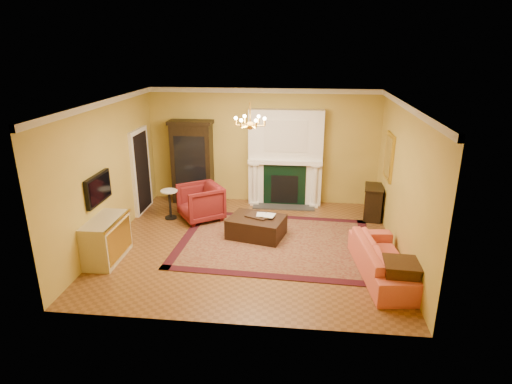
# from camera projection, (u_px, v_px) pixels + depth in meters

# --- Properties ---
(floor) EXTENTS (6.00, 5.50, 0.02)m
(floor) POSITION_uv_depth(u_px,v_px,m) (251.00, 245.00, 9.12)
(floor) COLOR brown
(floor) RESTS_ON ground
(ceiling) EXTENTS (6.00, 5.50, 0.02)m
(ceiling) POSITION_uv_depth(u_px,v_px,m) (250.00, 101.00, 8.12)
(ceiling) COLOR silver
(ceiling) RESTS_ON wall_back
(wall_back) EXTENTS (6.00, 0.02, 3.00)m
(wall_back) POSITION_uv_depth(u_px,v_px,m) (263.00, 146.00, 11.21)
(wall_back) COLOR gold
(wall_back) RESTS_ON floor
(wall_front) EXTENTS (6.00, 0.02, 3.00)m
(wall_front) POSITION_uv_depth(u_px,v_px,m) (227.00, 235.00, 6.03)
(wall_front) COLOR gold
(wall_front) RESTS_ON floor
(wall_left) EXTENTS (0.02, 5.50, 3.00)m
(wall_left) POSITION_uv_depth(u_px,v_px,m) (108.00, 173.00, 8.93)
(wall_left) COLOR gold
(wall_left) RESTS_ON floor
(wall_right) EXTENTS (0.02, 5.50, 3.00)m
(wall_right) POSITION_uv_depth(u_px,v_px,m) (404.00, 182.00, 8.31)
(wall_right) COLOR gold
(wall_right) RESTS_ON floor
(fireplace) EXTENTS (1.90, 0.70, 2.50)m
(fireplace) POSITION_uv_depth(u_px,v_px,m) (285.00, 160.00, 11.07)
(fireplace) COLOR white
(fireplace) RESTS_ON wall_back
(crown_molding) EXTENTS (6.00, 5.50, 0.12)m
(crown_molding) POSITION_uv_depth(u_px,v_px,m) (256.00, 99.00, 9.05)
(crown_molding) COLOR silver
(crown_molding) RESTS_ON ceiling
(doorway) EXTENTS (0.08, 1.05, 2.10)m
(doorway) POSITION_uv_depth(u_px,v_px,m) (141.00, 171.00, 10.67)
(doorway) COLOR silver
(doorway) RESTS_ON wall_left
(tv_panel) EXTENTS (0.09, 0.95, 0.58)m
(tv_panel) POSITION_uv_depth(u_px,v_px,m) (98.00, 189.00, 8.40)
(tv_panel) COLOR black
(tv_panel) RESTS_ON wall_left
(gilt_mirror) EXTENTS (0.06, 0.76, 1.05)m
(gilt_mirror) POSITION_uv_depth(u_px,v_px,m) (389.00, 157.00, 9.58)
(gilt_mirror) COLOR gold
(gilt_mirror) RESTS_ON wall_right
(chandelier) EXTENTS (0.63, 0.55, 0.53)m
(chandelier) POSITION_uv_depth(u_px,v_px,m) (250.00, 123.00, 8.26)
(chandelier) COLOR gold
(chandelier) RESTS_ON ceiling
(oriental_rug) EXTENTS (4.21, 3.24, 0.02)m
(oriental_rug) POSITION_uv_depth(u_px,v_px,m) (274.00, 242.00, 9.19)
(oriental_rug) COLOR #450F0E
(oriental_rug) RESTS_ON floor
(china_cabinet) EXTENTS (1.05, 0.48, 2.10)m
(china_cabinet) POSITION_uv_depth(u_px,v_px,m) (192.00, 164.00, 11.29)
(china_cabinet) COLOR black
(china_cabinet) RESTS_ON floor
(wingback_armchair) EXTENTS (1.24, 1.25, 0.95)m
(wingback_armchair) POSITION_uv_depth(u_px,v_px,m) (200.00, 201.00, 10.28)
(wingback_armchair) COLOR maroon
(wingback_armchair) RESTS_ON floor
(pedestal_table) EXTENTS (0.41, 0.41, 0.73)m
(pedestal_table) POSITION_uv_depth(u_px,v_px,m) (170.00, 202.00, 10.34)
(pedestal_table) COLOR black
(pedestal_table) RESTS_ON floor
(commode) EXTENTS (0.55, 1.15, 0.85)m
(commode) POSITION_uv_depth(u_px,v_px,m) (106.00, 239.00, 8.36)
(commode) COLOR beige
(commode) RESTS_ON floor
(coral_sofa) EXTENTS (0.89, 2.23, 0.85)m
(coral_sofa) POSITION_uv_depth(u_px,v_px,m) (385.00, 255.00, 7.76)
(coral_sofa) COLOR #CE5B41
(coral_sofa) RESTS_ON floor
(end_table) EXTENTS (0.56, 0.56, 0.62)m
(end_table) POSITION_uv_depth(u_px,v_px,m) (400.00, 280.00, 7.15)
(end_table) COLOR #34210E
(end_table) RESTS_ON floor
(console_table) EXTENTS (0.50, 0.76, 0.78)m
(console_table) POSITION_uv_depth(u_px,v_px,m) (373.00, 203.00, 10.37)
(console_table) COLOR black
(console_table) RESTS_ON floor
(leather_ottoman) EXTENTS (1.34, 1.11, 0.44)m
(leather_ottoman) POSITION_uv_depth(u_px,v_px,m) (256.00, 227.00, 9.42)
(leather_ottoman) COLOR black
(leather_ottoman) RESTS_ON oriental_rug
(ottoman_tray) EXTENTS (0.59, 0.54, 0.03)m
(ottoman_tray) POSITION_uv_depth(u_px,v_px,m) (258.00, 216.00, 9.40)
(ottoman_tray) COLOR black
(ottoman_tray) RESTS_ON leather_ottoman
(book_a) EXTENTS (0.20, 0.03, 0.27)m
(book_a) POSITION_uv_depth(u_px,v_px,m) (257.00, 210.00, 9.35)
(book_a) COLOR gray
(book_a) RESTS_ON ottoman_tray
(book_b) EXTENTS (0.21, 0.06, 0.29)m
(book_b) POSITION_uv_depth(u_px,v_px,m) (265.00, 209.00, 9.33)
(book_b) COLOR gray
(book_b) RESTS_ON ottoman_tray
(topiary_left) EXTENTS (0.17, 0.17, 0.46)m
(topiary_left) POSITION_uv_depth(u_px,v_px,m) (257.00, 149.00, 11.01)
(topiary_left) COLOR gray
(topiary_left) RESTS_ON fireplace
(topiary_right) EXTENTS (0.14, 0.14, 0.39)m
(topiary_right) POSITION_uv_depth(u_px,v_px,m) (316.00, 152.00, 10.87)
(topiary_right) COLOR gray
(topiary_right) RESTS_ON fireplace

